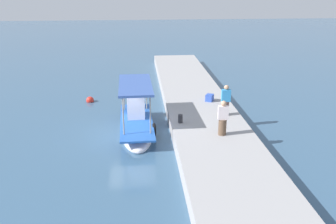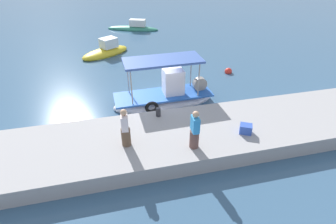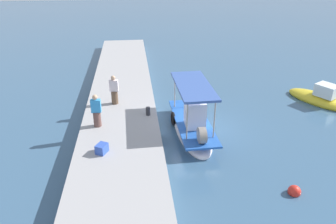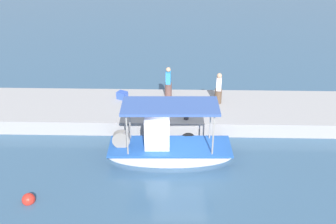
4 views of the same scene
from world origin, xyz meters
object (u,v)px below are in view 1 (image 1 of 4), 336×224
main_fishing_boat (137,122)px  cargo_crate (210,98)px  fisherman_near_bollard (226,102)px  fisherman_by_crate (223,119)px  marker_buoy (90,100)px  mooring_bollard (180,119)px

main_fishing_boat → cargo_crate: (2.64, -4.57, 0.47)m
fisherman_near_bollard → fisherman_by_crate: (-2.71, 0.78, 0.00)m
cargo_crate → marker_buoy: size_ratio=0.99×
fisherman_near_bollard → mooring_bollard: bearing=110.1°
mooring_bollard → cargo_crate: size_ratio=0.88×
fisherman_near_bollard → mooring_bollard: (-0.96, 2.64, -0.56)m
fisherman_by_crate → mooring_bollard: fisherman_by_crate is taller
main_fishing_boat → cargo_crate: 5.30m
main_fishing_boat → fisherman_near_bollard: main_fishing_boat is taller
main_fishing_boat → cargo_crate: size_ratio=11.22×
main_fishing_boat → fisherman_near_bollard: size_ratio=3.35×
cargo_crate → marker_buoy: bearing=70.5°
fisherman_near_bollard → fisherman_by_crate: 2.82m
mooring_bollard → marker_buoy: mooring_bollard is taller
fisherman_near_bollard → cargo_crate: size_ratio=3.35×
fisherman_near_bollard → mooring_bollard: 2.86m
main_fishing_boat → fisherman_by_crate: main_fishing_boat is taller
fisherman_near_bollard → mooring_bollard: fisherman_near_bollard is taller
cargo_crate → fisherman_near_bollard: bearing=-171.2°
fisherman_near_bollard → marker_buoy: bearing=57.0°
fisherman_near_bollard → marker_buoy: size_ratio=3.33×
main_fishing_boat → fisherman_by_crate: 5.04m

